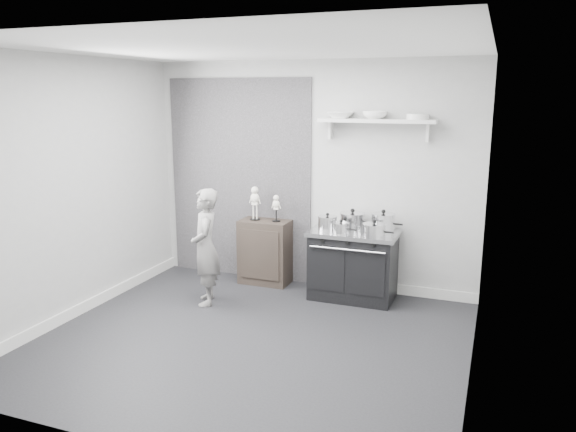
# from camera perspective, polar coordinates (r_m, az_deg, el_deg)

# --- Properties ---
(ground) EXTENTS (4.00, 4.00, 0.00)m
(ground) POSITION_cam_1_polar(r_m,az_deg,el_deg) (5.51, -3.82, -12.50)
(ground) COLOR black
(ground) RESTS_ON ground
(room_shell) EXTENTS (4.02, 3.62, 2.71)m
(room_shell) POSITION_cam_1_polar(r_m,az_deg,el_deg) (5.22, -4.29, 4.87)
(room_shell) COLOR #9F9F9D
(room_shell) RESTS_ON ground
(wall_shelf) EXTENTS (1.30, 0.26, 0.24)m
(wall_shelf) POSITION_cam_1_polar(r_m,az_deg,el_deg) (6.36, 9.02, 9.44)
(wall_shelf) COLOR silver
(wall_shelf) RESTS_ON room_shell
(stove) EXTENTS (0.99, 0.62, 0.80)m
(stove) POSITION_cam_1_polar(r_m,az_deg,el_deg) (6.49, 6.63, -4.90)
(stove) COLOR black
(stove) RESTS_ON ground
(side_cabinet) EXTENTS (0.61, 0.36, 0.79)m
(side_cabinet) POSITION_cam_1_polar(r_m,az_deg,el_deg) (6.96, -2.34, -3.65)
(side_cabinet) COLOR black
(side_cabinet) RESTS_ON ground
(child) EXTENTS (0.50, 0.57, 1.30)m
(child) POSITION_cam_1_polar(r_m,az_deg,el_deg) (6.28, -8.38, -3.14)
(child) COLOR slate
(child) RESTS_ON ground
(pot_front_left) EXTENTS (0.30, 0.22, 0.20)m
(pot_front_left) POSITION_cam_1_polar(r_m,az_deg,el_deg) (6.37, 4.03, -0.71)
(pot_front_left) COLOR silver
(pot_front_left) RESTS_ON stove
(pot_back_left) EXTENTS (0.38, 0.29, 0.23)m
(pot_back_left) POSITION_cam_1_polar(r_m,az_deg,el_deg) (6.51, 6.56, -0.42)
(pot_back_left) COLOR silver
(pot_back_left) RESTS_ON stove
(pot_back_right) EXTENTS (0.35, 0.27, 0.25)m
(pot_back_right) POSITION_cam_1_polar(r_m,az_deg,el_deg) (6.38, 9.64, -0.64)
(pot_back_right) COLOR silver
(pot_back_right) RESTS_ON stove
(pot_front_right) EXTENTS (0.34, 0.25, 0.19)m
(pot_front_right) POSITION_cam_1_polar(r_m,az_deg,el_deg) (6.12, 8.75, -1.44)
(pot_front_right) COLOR silver
(pot_front_right) RESTS_ON stove
(pot_front_center) EXTENTS (0.28, 0.19, 0.16)m
(pot_front_center) POSITION_cam_1_polar(r_m,az_deg,el_deg) (6.23, 5.40, -1.21)
(pot_front_center) COLOR silver
(pot_front_center) RESTS_ON stove
(skeleton_full) EXTENTS (0.13, 0.09, 0.48)m
(skeleton_full) POSITION_cam_1_polar(r_m,az_deg,el_deg) (6.86, -3.38, 1.57)
(skeleton_full) COLOR silver
(skeleton_full) RESTS_ON side_cabinet
(skeleton_torso) EXTENTS (0.11, 0.07, 0.38)m
(skeleton_torso) POSITION_cam_1_polar(r_m,az_deg,el_deg) (6.77, -1.21, 0.99)
(skeleton_torso) COLOR silver
(skeleton_torso) RESTS_ON side_cabinet
(bowl_large) EXTENTS (0.30, 0.30, 0.07)m
(bowl_large) POSITION_cam_1_polar(r_m,az_deg,el_deg) (6.45, 5.33, 10.19)
(bowl_large) COLOR white
(bowl_large) RESTS_ON wall_shelf
(bowl_small) EXTENTS (0.27, 0.27, 0.08)m
(bowl_small) POSITION_cam_1_polar(r_m,az_deg,el_deg) (6.35, 8.81, 10.11)
(bowl_small) COLOR white
(bowl_small) RESTS_ON wall_shelf
(plate_stack) EXTENTS (0.24, 0.24, 0.06)m
(plate_stack) POSITION_cam_1_polar(r_m,az_deg,el_deg) (6.27, 13.04, 9.80)
(plate_stack) COLOR silver
(plate_stack) RESTS_ON wall_shelf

